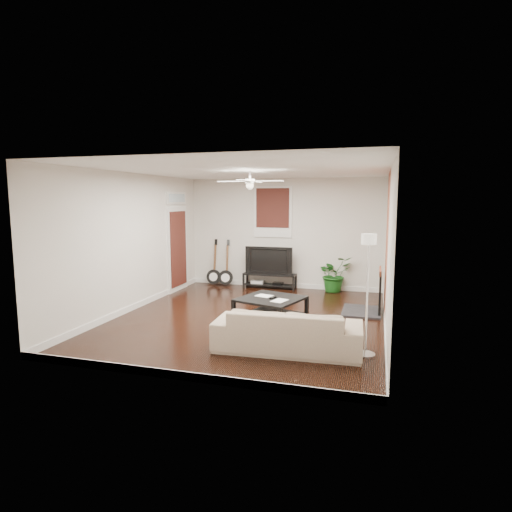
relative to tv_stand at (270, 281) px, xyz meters
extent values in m
cube|color=black|center=(0.32, -2.78, -0.19)|extent=(5.00, 6.00, 0.01)
cube|color=white|center=(0.32, -2.78, 2.61)|extent=(5.00, 6.00, 0.01)
cube|color=silver|center=(0.32, 0.22, 1.21)|extent=(5.00, 0.01, 2.80)
cube|color=silver|center=(0.32, -5.78, 1.21)|extent=(5.00, 0.01, 2.80)
cube|color=silver|center=(-2.18, -2.78, 1.21)|extent=(0.01, 6.00, 2.80)
cube|color=silver|center=(2.82, -2.78, 1.21)|extent=(0.01, 6.00, 2.80)
cube|color=brown|center=(2.81, -1.78, 1.21)|extent=(0.02, 2.20, 2.80)
cube|color=black|center=(2.52, -1.78, 0.27)|extent=(0.80, 1.10, 0.92)
cube|color=black|center=(0.02, 0.19, 1.76)|extent=(1.00, 0.06, 1.30)
cube|color=white|center=(-2.14, -0.88, 1.06)|extent=(0.08, 1.00, 2.50)
cube|color=black|center=(0.00, 0.00, 0.00)|extent=(1.36, 0.36, 0.38)
imported|color=black|center=(0.00, 0.02, 0.54)|extent=(1.21, 0.16, 0.70)
cube|color=black|center=(0.76, -2.89, 0.03)|extent=(1.33, 1.33, 0.45)
imported|color=tan|center=(1.39, -4.34, 0.13)|extent=(2.24, 0.97, 0.64)
imported|color=#175318|center=(1.63, 0.04, 0.25)|extent=(1.05, 1.04, 0.88)
camera|label=1|loc=(2.65, -10.43, 2.07)|focal=29.88mm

